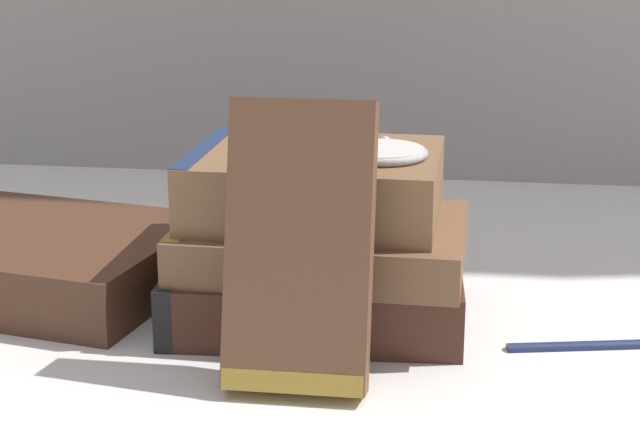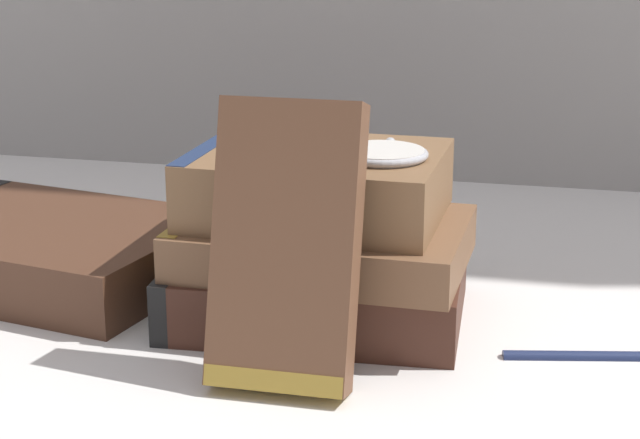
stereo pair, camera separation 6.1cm
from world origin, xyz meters
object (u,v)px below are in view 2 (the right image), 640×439
Objects in this scene: book_flat_bottom at (311,288)px; book_flat_middle at (317,240)px; book_flat_top at (310,184)px; reading_glasses at (304,252)px; book_side_left at (40,249)px; book_leaning_front at (286,254)px; pocket_watch at (383,152)px; fountain_pen at (624,352)px.

book_flat_middle is at bearing -26.65° from book_flat_bottom.
book_flat_top is 1.58× the size of reading_glasses.
book_flat_middle is at bearing 2.47° from book_side_left.
reading_glasses is at bearing 102.95° from book_flat_bottom.
book_leaning_front is 2.64× the size of pocket_watch.
book_side_left is (-0.21, 0.03, -0.07)m from book_flat_top.
book_flat_middle is 0.04m from book_flat_top.
book_flat_bottom is 1.34× the size of fountain_pen.
book_leaning_front is at bearing -87.39° from book_flat_bottom.
book_leaning_front is 0.11m from pocket_watch.
fountain_pen is (0.41, -0.05, -0.02)m from book_side_left.
book_flat_middle is 0.75× the size of book_side_left.
book_flat_top is (-0.01, 0.01, 0.04)m from book_flat_middle.
fountain_pen is (0.19, 0.07, -0.07)m from book_leaning_front.
pocket_watch is at bearing 160.22° from fountain_pen.
book_flat_bottom is 1.21× the size of book_flat_top.
book_leaning_front is 0.24m from reading_glasses.
pocket_watch is 0.19m from fountain_pen.
fountain_pen is (0.15, -0.02, -0.11)m from pocket_watch.
fountain_pen is (0.24, -0.15, 0.00)m from reading_glasses.
book_side_left is at bearing 173.69° from book_flat_top.
fountain_pen is at bearing -6.25° from book_flat_top.
book_flat_bottom is at bearing 2.85° from book_side_left.
book_flat_top reaches higher than fountain_pen.
book_side_left is at bearing 172.72° from book_flat_middle.
pocket_watch is 0.19m from reading_glasses.
book_leaning_front is 0.22m from fountain_pen.
book_side_left is 0.28m from pocket_watch.
pocket_watch reaches higher than book_flat_top.
book_side_left is 1.69× the size of fountain_pen.
pocket_watch is at bearing 1.12° from book_flat_middle.
book_side_left is at bearing 160.48° from fountain_pen.
book_flat_middle is 1.13× the size of book_leaning_front.
reading_glasses is at bearing 38.98° from book_side_left.
book_flat_bottom is 1.06× the size of book_flat_middle.
book_flat_top is 0.22m from fountain_pen.
pocket_watch reaches higher than book_side_left.
book_flat_middle is at bearing 92.86° from book_leaning_front.
book_flat_bottom is 0.13m from reading_glasses.
pocket_watch reaches higher than book_flat_middle.
book_flat_middle is 0.22m from book_side_left.
book_flat_bottom is 1.20× the size of book_leaning_front.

